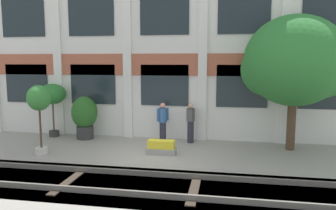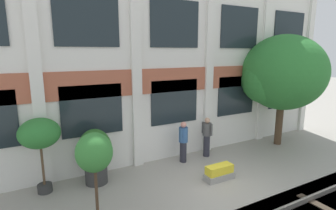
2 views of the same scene
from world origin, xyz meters
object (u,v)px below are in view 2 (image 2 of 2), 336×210
resident_watching_tracks (183,141)px  potted_plant_terracotta_small (94,158)px  resident_by_doorway (207,136)px  potted_plant_fluted_column (95,154)px  potted_plant_low_pan (40,135)px  potted_plant_square_trough (219,173)px  broadleaf_tree (283,75)px

resident_watching_tracks → potted_plant_terracotta_small: bearing=-95.3°
potted_plant_terracotta_small → resident_by_doorway: bearing=26.9°
potted_plant_fluted_column → resident_by_doorway: 4.45m
potted_plant_low_pan → potted_plant_square_trough: potted_plant_low_pan is taller
resident_watching_tracks → resident_by_doorway: bearing=53.3°
potted_plant_terracotta_small → resident_watching_tracks: potted_plant_terracotta_small is taller
resident_by_doorway → potted_plant_terracotta_small: bearing=13.8°
broadleaf_tree → resident_by_doorway: broadleaf_tree is taller
potted_plant_low_pan → potted_plant_fluted_column: potted_plant_low_pan is taller
potted_plant_low_pan → potted_plant_square_trough: (5.12, -1.88, -1.55)m
potted_plant_terracotta_small → resident_by_doorway: 5.68m
resident_by_doorway → potted_plant_square_trough: bearing=52.3°
broadleaf_tree → resident_watching_tracks: 5.40m
broadleaf_tree → potted_plant_fluted_column: size_ratio=2.73×
broadleaf_tree → potted_plant_fluted_column: broadleaf_tree is taller
potted_plant_terracotta_small → resident_watching_tracks: size_ratio=1.53×
resident_by_doorway → resident_watching_tracks: size_ratio=1.01×
broadleaf_tree → potted_plant_low_pan: size_ratio=2.14×
potted_plant_fluted_column → resident_watching_tracks: 3.32m
broadleaf_tree → potted_plant_low_pan: (-9.69, 0.46, -1.39)m
potted_plant_low_pan → potted_plant_fluted_column: (1.51, -0.16, -0.79)m
potted_plant_terracotta_small → resident_by_doorway: potted_plant_terracotta_small is taller
resident_by_doorway → resident_watching_tracks: (-1.13, -0.03, -0.01)m
potted_plant_low_pan → resident_by_doorway: potted_plant_low_pan is taller
resident_watching_tracks → potted_plant_square_trough: bearing=-29.0°
potted_plant_fluted_column → resident_by_doorway: (4.45, 0.10, -0.14)m
potted_plant_low_pan → potted_plant_terracotta_small: bearing=-69.6°
potted_plant_terracotta_small → potted_plant_low_pan: potted_plant_terracotta_small is taller
potted_plant_fluted_column → potted_plant_square_trough: size_ratio=1.72×
broadleaf_tree → resident_by_doorway: 4.41m
potted_plant_low_pan → potted_plant_fluted_column: bearing=-6.0°
broadleaf_tree → potted_plant_square_trough: bearing=-162.7°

